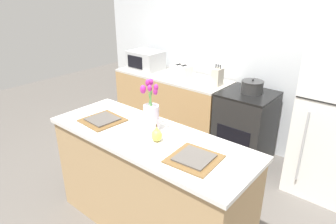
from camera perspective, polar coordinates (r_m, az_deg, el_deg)
The scene contains 12 objects.
back_wall at distance 3.89m, azimuth 17.11°, elevation 11.84°, with size 5.20×0.08×2.70m.
kitchen_island at distance 2.66m, azimuth -3.55°, elevation -13.40°, with size 1.80×0.66×0.94m.
back_counter at distance 4.35m, azimuth 0.67°, elevation 1.46°, with size 1.68×0.60×0.88m.
stove_range at distance 3.78m, azimuth 14.42°, elevation -2.78°, with size 0.60×0.61×0.88m.
flower_vase at distance 2.41m, azimuth -3.23°, elevation -0.44°, with size 0.15×0.14×0.43m.
pear_figurine at distance 2.29m, azimuth -2.16°, elevation -4.34°, with size 0.09×0.09×0.14m.
plate_setting_left at distance 2.70m, azimuth -12.35°, elevation -1.48°, with size 0.35×0.35×0.02m.
plate_setting_right at distance 2.09m, azimuth 5.02°, elevation -8.81°, with size 0.35×0.35×0.02m.
toaster at distance 4.08m, azimuth 2.54°, elevation 7.78°, with size 0.28×0.18×0.17m.
cooking_pot at distance 3.61m, azimuth 15.74°, elevation 4.63°, with size 0.25×0.25×0.17m.
microwave at distance 4.48m, azimuth -4.25°, elevation 9.81°, with size 0.48×0.37×0.27m.
knife_block at distance 3.77m, azimuth 9.39°, elevation 6.58°, with size 0.10×0.14×0.27m.
Camera 1 is at (1.49, -1.53, 2.06)m, focal length 32.00 mm.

